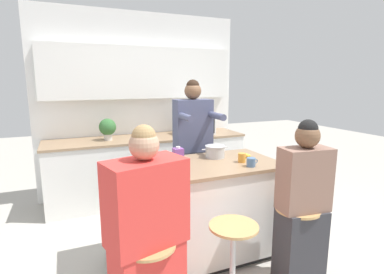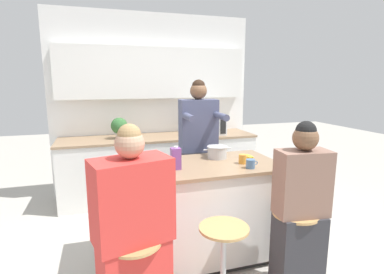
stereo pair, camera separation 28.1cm
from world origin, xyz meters
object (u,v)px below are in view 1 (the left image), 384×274
bar_stool_center (233,262)px  fruit_bowl (161,162)px  coffee_cup_far (251,162)px  banana_bunch (244,155)px  bar_stool_rightmost (296,242)px  juice_carton (178,159)px  kitchen_island (195,211)px  coffee_cup_near (242,158)px  potted_plant (108,128)px  cooking_pot (215,152)px  person_seated_near (302,211)px  person_cooking (193,155)px  person_wrapped_blanket (147,240)px  microwave (196,124)px

bar_stool_center → fruit_bowl: fruit_bowl is taller
coffee_cup_far → banana_bunch: size_ratio=0.77×
bar_stool_rightmost → juice_carton: juice_carton is taller
kitchen_island → coffee_cup_near: (0.45, -0.09, 0.51)m
coffee_cup_far → potted_plant: (-1.01, 1.93, 0.10)m
cooking_pot → coffee_cup_far: cooking_pot is taller
bar_stool_rightmost → banana_bunch: bearing=96.0°
banana_bunch → bar_stool_center: bearing=-126.9°
person_seated_near → cooking_pot: 1.00m
bar_stool_center → bar_stool_rightmost: 0.65m
person_cooking → coffee_cup_near: (0.20, -0.73, 0.13)m
kitchen_island → bar_stool_center: (0.00, -0.70, -0.12)m
cooking_pot → potted_plant: 1.74m
person_seated_near → potted_plant: size_ratio=4.78×
bar_stool_rightmost → person_cooking: size_ratio=0.38×
coffee_cup_far → banana_bunch: (0.13, 0.31, -0.02)m
fruit_bowl → potted_plant: 1.60m
person_cooking → person_seated_near: (0.41, -1.33, -0.21)m
coffee_cup_far → potted_plant: 2.18m
person_wrapped_blanket → person_seated_near: bearing=-14.5°
cooking_pot → microwave: 1.53m
fruit_bowl → coffee_cup_near: 0.78m
person_wrapped_blanket → banana_bunch: person_wrapped_blanket is taller
kitchen_island → potted_plant: 1.87m
banana_bunch → person_cooking: bearing=118.7°
cooking_pot → banana_bunch: size_ratio=1.99×
bar_stool_center → person_seated_near: (0.66, 0.01, 0.29)m
fruit_bowl → coffee_cup_near: coffee_cup_near is taller
bar_stool_rightmost → coffee_cup_near: (-0.20, 0.57, 0.62)m
cooking_pot → person_cooking: bearing=94.9°
potted_plant → bar_stool_rightmost: bearing=-62.6°
person_seated_near → coffee_cup_far: size_ratio=12.45×
person_seated_near → bar_stool_rightmost: bearing=121.8°
juice_carton → potted_plant: bearing=101.8°
bar_stool_rightmost → potted_plant: potted_plant is taller
cooking_pot → bar_stool_center: bearing=-108.6°
fruit_bowl → juice_carton: (0.10, -0.18, 0.07)m
kitchen_island → person_seated_near: (0.66, -0.69, 0.17)m
coffee_cup_far → bar_stool_rightmost: bearing=-63.5°
person_wrapped_blanket → coffee_cup_near: bearing=14.0°
potted_plant → bar_stool_center: bearing=-76.7°
juice_carton → person_cooking: bearing=57.8°
bar_stool_center → potted_plant: potted_plant is taller
banana_bunch → potted_plant: (-1.14, 1.62, 0.12)m
kitchen_island → banana_bunch: (0.57, 0.06, 0.49)m
bar_stool_rightmost → coffee_cup_near: 0.87m
person_seated_near → coffee_cup_near: size_ratio=13.34×
cooking_pot → banana_bunch: 0.30m
banana_bunch → cooking_pot: bearing=158.5°
kitchen_island → juice_carton: juice_carton is taller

